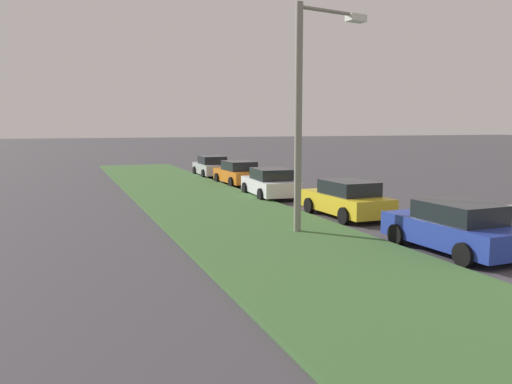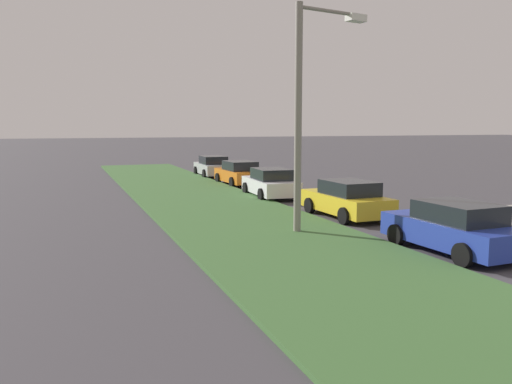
# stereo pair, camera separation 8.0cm
# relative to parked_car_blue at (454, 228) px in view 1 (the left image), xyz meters

# --- Properties ---
(grass_median) EXTENTS (60.00, 6.00, 0.12)m
(grass_median) POSITION_rel_parked_car_blue_xyz_m (5.58, 4.19, -0.66)
(grass_median) COLOR #3D6633
(grass_median) RESTS_ON ground
(parked_car_blue) EXTENTS (4.37, 2.15, 1.47)m
(parked_car_blue) POSITION_rel_parked_car_blue_xyz_m (0.00, 0.00, 0.00)
(parked_car_blue) COLOR #23389E
(parked_car_blue) RESTS_ON ground
(parked_car_yellow) EXTENTS (4.35, 2.11, 1.47)m
(parked_car_yellow) POSITION_rel_parked_car_blue_xyz_m (6.12, -0.10, 0.00)
(parked_car_yellow) COLOR gold
(parked_car_yellow) RESTS_ON ground
(parked_car_white) EXTENTS (4.40, 2.21, 1.47)m
(parked_car_white) POSITION_rel_parked_car_blue_xyz_m (12.51, 0.55, 0.00)
(parked_car_white) COLOR silver
(parked_car_white) RESTS_ON ground
(parked_car_orange) EXTENTS (4.34, 2.10, 1.47)m
(parked_car_orange) POSITION_rel_parked_car_blue_xyz_m (18.27, 0.28, 0.00)
(parked_car_orange) COLOR orange
(parked_car_orange) RESTS_ON ground
(parked_car_silver) EXTENTS (4.34, 2.10, 1.47)m
(parked_car_silver) POSITION_rel_parked_car_blue_xyz_m (23.94, 0.35, 0.00)
(parked_car_silver) COLOR #B2B5BA
(parked_car_silver) RESTS_ON ground
(streetlight) EXTENTS (0.83, 2.85, 7.50)m
(streetlight) POSITION_rel_parked_car_blue_xyz_m (3.90, 2.78, 3.67)
(streetlight) COLOR gray
(streetlight) RESTS_ON ground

